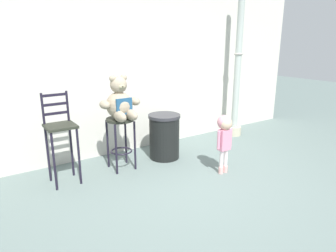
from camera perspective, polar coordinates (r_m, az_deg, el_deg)
The scene contains 8 objects.
ground_plane at distance 4.28m, azimuth 5.17°, elevation -11.26°, with size 24.00×24.00×0.00m, color slate.
building_wall at distance 5.48m, azimuth -7.70°, elevation 11.31°, with size 7.98×0.30×3.04m, color beige.
bar_stool_with_teddy at distance 4.69m, azimuth -8.83°, elevation -1.22°, with size 0.41×0.41×0.81m.
teddy_bear at distance 4.55m, azimuth -8.90°, elevation 4.27°, with size 0.62×0.55×0.65m.
child_walking at distance 4.53m, azimuth 10.51°, elevation -1.06°, with size 0.28×0.22×0.89m.
trash_bin at distance 5.12m, azimuth -0.69°, elevation -1.92°, with size 0.53×0.53×0.75m.
lamppost at distance 6.36m, azimuth 12.71°, elevation 8.28°, with size 0.30×0.30×2.88m.
bar_chair_empty at distance 4.39m, azimuth -19.41°, elevation -1.11°, with size 0.39×0.39×1.26m.
Camera 1 is at (-2.43, -2.93, 1.95)m, focal length 32.70 mm.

